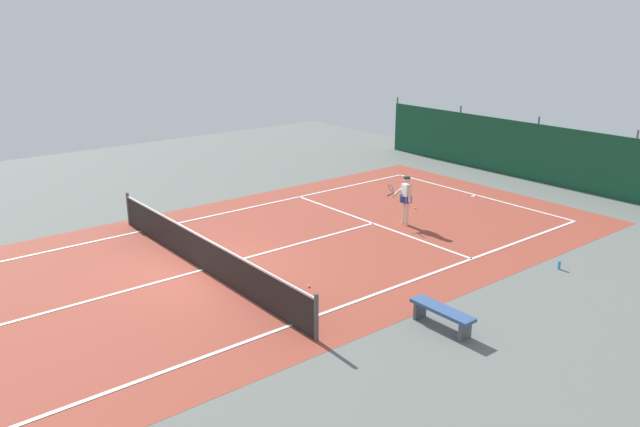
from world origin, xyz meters
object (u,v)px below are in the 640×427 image
at_px(tennis_ball_near_player, 393,196).
at_px(tennis_ball_by_sideline, 415,208).
at_px(tennis_net, 202,253).
at_px(courtside_bench, 442,313).
at_px(tennis_ball_midcourt, 309,286).
at_px(water_bottle, 559,265).
at_px(tennis_player, 406,197).
at_px(parked_car, 610,160).

bearing_deg(tennis_ball_near_player, tennis_ball_by_sideline, -17.12).
xyz_separation_m(tennis_net, courtside_bench, (6.31, 2.53, -0.14)).
xyz_separation_m(tennis_ball_near_player, tennis_ball_midcourt, (4.60, -7.67, 0.00)).
distance_m(tennis_ball_midcourt, water_bottle, 6.98).
bearing_deg(water_bottle, tennis_ball_near_player, 169.03).
bearing_deg(tennis_net, tennis_player, 84.25).
bearing_deg(tennis_ball_by_sideline, tennis_ball_near_player, 162.88).
xyz_separation_m(tennis_player, tennis_ball_by_sideline, (-0.99, 1.58, -0.93)).
xyz_separation_m(parked_car, courtside_bench, (4.40, -15.76, -0.46)).
distance_m(tennis_player, tennis_ball_near_player, 3.45).
height_order(tennis_player, tennis_ball_midcourt, tennis_player).
xyz_separation_m(tennis_ball_near_player, parked_car, (3.80, 9.06, 0.81)).
bearing_deg(courtside_bench, tennis_ball_near_player, 140.72).
xyz_separation_m(tennis_net, tennis_ball_midcourt, (2.72, 1.56, -0.48)).
height_order(tennis_net, tennis_player, tennis_player).
distance_m(tennis_ball_near_player, water_bottle, 8.10).
height_order(courtside_bench, water_bottle, courtside_bench).
height_order(tennis_net, water_bottle, tennis_net).
bearing_deg(water_bottle, tennis_ball_midcourt, -118.64).
bearing_deg(tennis_ball_midcourt, water_bottle, 61.36).
xyz_separation_m(tennis_ball_midcourt, water_bottle, (3.35, 6.13, 0.09)).
height_order(tennis_ball_near_player, courtside_bench, courtside_bench).
bearing_deg(tennis_ball_near_player, water_bottle, -10.97).
bearing_deg(courtside_bench, parked_car, 105.58).
bearing_deg(parked_car, tennis_ball_near_player, -110.72).
distance_m(tennis_ball_near_player, courtside_bench, 10.59).
xyz_separation_m(tennis_ball_midcourt, tennis_ball_by_sideline, (-2.99, 7.17, 0.00)).
height_order(tennis_ball_midcourt, tennis_ball_by_sideline, same).
bearing_deg(tennis_ball_by_sideline, tennis_player, -57.90).
bearing_deg(parked_car, tennis_player, -94.11).
distance_m(tennis_net, water_bottle, 9.80).
bearing_deg(courtside_bench, tennis_net, -158.15).
relative_size(tennis_ball_near_player, courtside_bench, 0.04).
height_order(tennis_ball_by_sideline, courtside_bench, courtside_bench).
distance_m(tennis_ball_midcourt, tennis_ball_by_sideline, 7.77).
distance_m(tennis_net, tennis_ball_by_sideline, 8.75).
relative_size(tennis_ball_midcourt, water_bottle, 0.28).
height_order(tennis_net, tennis_ball_near_player, tennis_net).
distance_m(tennis_player, tennis_ball_by_sideline, 2.08).
height_order(tennis_player, parked_car, parked_car).
xyz_separation_m(tennis_player, tennis_ball_near_player, (-2.60, 2.07, -0.93)).
bearing_deg(parked_car, courtside_bench, -72.40).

